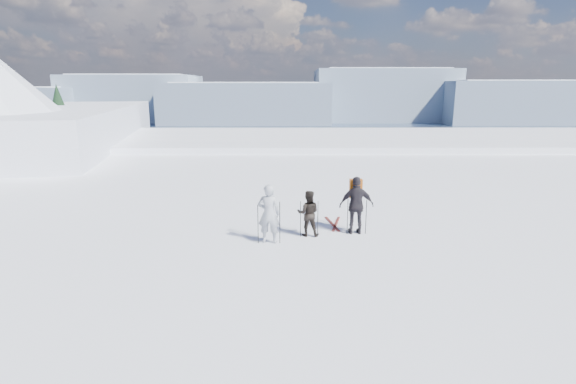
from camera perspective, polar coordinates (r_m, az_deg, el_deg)
name	(u,v)px	position (r m, az deg, el deg)	size (l,w,h in m)	color
lake_basin	(311,212)	(41.25, 2.95, -2.57)	(820.00, 820.00, 71.62)	white
far_mountain_range	(317,99)	(465.66, 3.65, 11.73)	(770.00, 110.00, 53.00)	slate
near_ridge	(12,182)	(46.60, -31.64, 1.11)	(31.37, 35.68, 25.62)	white
skier_grey	(269,214)	(13.76, -2.46, -2.77)	(0.67, 0.44, 1.85)	#9CA1AA
skier_dark	(308,213)	(14.45, 2.58, -2.72)	(0.73, 0.57, 1.49)	black
skier_pack	(356,205)	(14.76, 8.69, -1.69)	(1.12, 0.46, 1.90)	black
backpack	(357,166)	(14.73, 8.70, 3.31)	(0.41, 0.23, 0.62)	#BC5811
ski_poles	(311,220)	(14.26, 2.98, -3.54)	(3.50, 0.94, 1.32)	black
skis_loose	(334,224)	(15.89, 5.87, -4.04)	(0.57, 1.69, 0.03)	black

